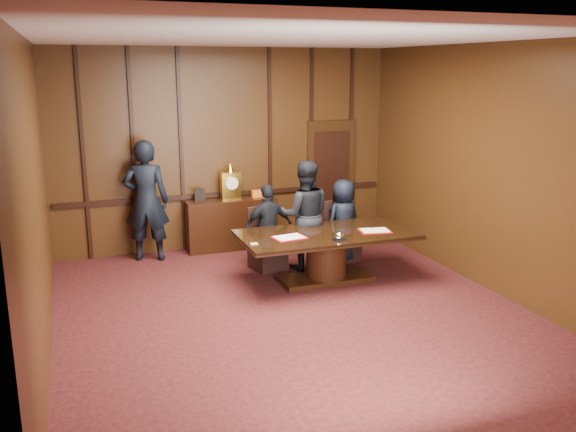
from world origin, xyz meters
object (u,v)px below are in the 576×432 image
(signatory_right, at_px, (343,221))
(witness_left, at_px, (146,201))
(conference_table, at_px, (326,249))
(sideboard, at_px, (232,222))
(signatory_left, at_px, (269,228))
(witness_right, at_px, (305,215))

(signatory_right, relative_size, witness_left, 0.69)
(conference_table, bearing_deg, sideboard, 112.60)
(sideboard, distance_m, conference_table, 2.34)
(signatory_left, height_order, witness_left, witness_left)
(conference_table, xyz_separation_m, witness_left, (-2.38, 2.00, 0.50))
(signatory_right, distance_m, witness_left, 3.27)
(signatory_left, height_order, witness_right, witness_right)
(sideboard, xyz_separation_m, witness_left, (-1.48, -0.16, 0.53))
(witness_right, bearing_deg, conference_table, 112.29)
(conference_table, relative_size, signatory_left, 1.89)
(sideboard, distance_m, witness_left, 1.58)
(sideboard, relative_size, signatory_right, 1.15)
(signatory_right, height_order, witness_left, witness_left)
(witness_left, height_order, witness_right, witness_left)
(conference_table, distance_m, witness_right, 0.79)
(witness_left, distance_m, witness_right, 2.65)
(signatory_right, bearing_deg, conference_table, 33.36)
(witness_right, bearing_deg, sideboard, -45.15)
(sideboard, height_order, witness_right, witness_right)
(sideboard, distance_m, witness_right, 1.72)
(conference_table, bearing_deg, signatory_left, 129.09)
(conference_table, xyz_separation_m, witness_right, (-0.08, 0.70, 0.37))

